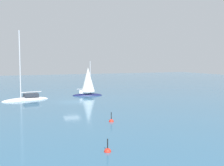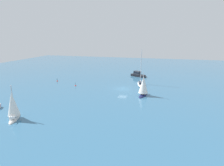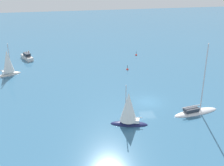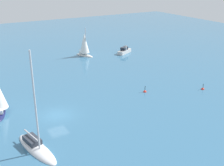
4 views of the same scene
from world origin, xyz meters
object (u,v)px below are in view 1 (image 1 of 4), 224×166
object	(u,v)px
sailboat	(26,99)
mooring_buoy	(108,152)
channel_buoy	(111,121)
sloop_1	(88,83)

from	to	relation	value
sailboat	mooring_buoy	bearing A→B (deg)	84.58
channel_buoy	sloop_1	bearing A→B (deg)	-100.59
sailboat	sloop_1	size ratio (longest dim) A/B	1.73
sailboat	channel_buoy	xyz separation A→B (m)	(-7.04, 19.64, -0.21)
sailboat	channel_buoy	size ratio (longest dim) A/B	9.06
sailboat	mooring_buoy	distance (m)	28.66
sloop_1	mooring_buoy	xyz separation A→B (m)	(7.86, 30.31, -2.26)
channel_buoy	mooring_buoy	world-z (taller)	channel_buoy
channel_buoy	sailboat	bearing A→B (deg)	-70.28
sloop_1	mooring_buoy	distance (m)	31.40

